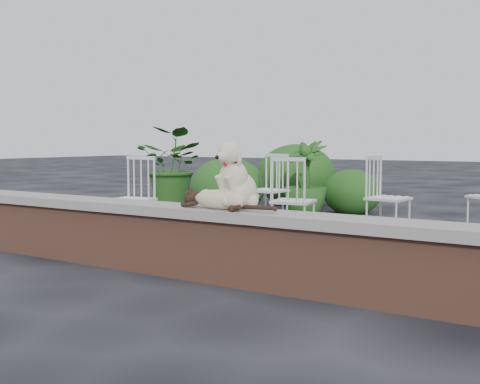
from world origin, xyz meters
The scene contains 12 objects.
ground centered at (0.00, 0.00, 0.00)m, with size 60.00×60.00×0.00m, color black.
brick_wall centered at (0.00, 0.00, 0.25)m, with size 6.00×0.30×0.50m, color brown.
capstone centered at (0.00, 0.00, 0.54)m, with size 6.20×0.40×0.08m, color slate.
dog centered at (0.30, 0.11, 0.85)m, with size 0.35×0.46×0.53m, color beige, non-canonical shape.
cat centered at (0.22, -0.04, 0.67)m, with size 1.04×0.25×0.18m, color #C4AE8C, non-canonical shape.
chair_e centered at (0.60, 2.83, 0.47)m, with size 0.56×0.56×0.94m, color silver, non-canonical shape.
chair_a centered at (-1.79, 1.11, 0.47)m, with size 0.56×0.56×0.94m, color silver, non-canonical shape.
chair_c centered at (-0.17, 1.93, 0.47)m, with size 0.56×0.56×0.94m, color silver, non-canonical shape.
chair_b centered at (-1.12, 3.03, 0.47)m, with size 0.56×0.56×0.94m, color silver, non-canonical shape.
potted_plant_a centered at (-3.84, 4.42, 0.68)m, with size 1.22×1.06×1.36m, color #244915.
potted_plant_b centered at (-0.98, 3.86, 0.56)m, with size 0.63×0.63×1.12m, color #244915.
shrubbery centered at (-1.82, 4.80, 0.45)m, with size 2.58×2.96×1.12m.
Camera 1 is at (2.86, -3.87, 1.11)m, focal length 44.76 mm.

